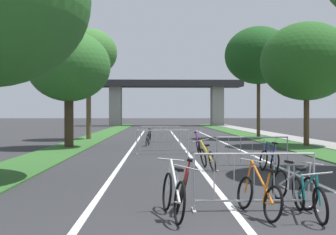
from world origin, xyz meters
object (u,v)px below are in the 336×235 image
(crowd_barrier_fourth, at_px, (160,136))
(bicycle_blue_4, at_px, (269,160))
(bicycle_silver_0, at_px, (293,187))
(bicycle_purple_1, at_px, (198,145))
(tree_left_oak_near, at_px, (69,67))
(crowd_barrier_nearest, at_px, (254,182))
(bicycle_white_7, at_px, (173,195))
(bicycle_black_3, at_px, (148,139))
(tree_right_pine_far, at_px, (259,56))
(bicycle_yellow_2, at_px, (207,158))
(bicycle_orange_6, at_px, (259,195))
(crowd_barrier_second, at_px, (252,154))
(crowd_barrier_third, at_px, (162,142))
(tree_left_cypress_far, at_px, (89,53))
(bicycle_teal_8, at_px, (308,197))
(tree_right_maple_mid, at_px, (307,62))
(bicycle_red_5, at_px, (183,189))

(crowd_barrier_fourth, relative_size, bicycle_blue_4, 1.37)
(bicycle_silver_0, bearing_deg, bicycle_purple_1, -98.86)
(tree_left_oak_near, xyz_separation_m, crowd_barrier_nearest, (6.21, -14.59, -3.61))
(bicycle_white_7, bearing_deg, bicycle_silver_0, 12.79)
(crowd_barrier_nearest, height_order, bicycle_black_3, crowd_barrier_nearest)
(tree_right_pine_far, bearing_deg, bicycle_yellow_2, -108.27)
(bicycle_orange_6, relative_size, bicycle_white_7, 0.96)
(bicycle_white_7, bearing_deg, crowd_barrier_second, 56.64)
(crowd_barrier_third, height_order, bicycle_yellow_2, crowd_barrier_third)
(tree_left_cypress_far, height_order, bicycle_purple_1, tree_left_cypress_far)
(crowd_barrier_nearest, height_order, bicycle_yellow_2, crowd_barrier_nearest)
(crowd_barrier_third, xyz_separation_m, bicycle_purple_1, (1.59, 0.53, -0.14))
(crowd_barrier_third, bearing_deg, bicycle_silver_0, -77.22)
(tree_right_pine_far, distance_m, crowd_barrier_fourth, 10.39)
(crowd_barrier_fourth, xyz_separation_m, bicycle_teal_8, (2.36, -17.05, -0.18))
(tree_left_cypress_far, xyz_separation_m, crowd_barrier_third, (4.77, -10.60, -5.23))
(crowd_barrier_nearest, distance_m, bicycle_teal_8, 0.98)
(tree_right_maple_mid, bearing_deg, bicycle_teal_8, -108.75)
(bicycle_orange_6, bearing_deg, tree_right_maple_mid, 55.18)
(crowd_barrier_second, relative_size, bicycle_purple_1, 1.35)
(bicycle_yellow_2, bearing_deg, bicycle_teal_8, -90.12)
(bicycle_silver_0, distance_m, bicycle_yellow_2, 5.53)
(crowd_barrier_nearest, relative_size, bicycle_blue_4, 1.37)
(tree_right_pine_far, bearing_deg, tree_left_oak_near, -145.84)
(crowd_barrier_nearest, height_order, bicycle_red_5, crowd_barrier_nearest)
(tree_right_pine_far, distance_m, crowd_barrier_third, 14.22)
(tree_left_cypress_far, distance_m, tree_right_maple_mid, 14.05)
(crowd_barrier_second, xyz_separation_m, bicycle_silver_0, (-0.30, -5.01, -0.17))
(crowd_barrier_nearest, bearing_deg, bicycle_silver_0, 29.66)
(bicycle_red_5, bearing_deg, bicycle_blue_4, -113.60)
(bicycle_black_3, bearing_deg, tree_left_cypress_far, 132.68)
(crowd_barrier_fourth, xyz_separation_m, bicycle_orange_6, (1.55, -16.89, -0.17))
(tree_right_pine_far, bearing_deg, bicycle_red_5, -106.50)
(tree_right_maple_mid, relative_size, bicycle_teal_8, 3.94)
(tree_right_pine_far, bearing_deg, bicycle_silver_0, -101.35)
(crowd_barrier_third, distance_m, bicycle_purple_1, 1.68)
(tree_left_oak_near, relative_size, bicycle_purple_1, 3.55)
(tree_right_pine_far, height_order, bicycle_orange_6, tree_right_pine_far)
(tree_right_pine_far, relative_size, bicycle_silver_0, 4.68)
(crowd_barrier_second, xyz_separation_m, bicycle_white_7, (-2.65, -5.97, -0.13))
(bicycle_blue_4, bearing_deg, bicycle_silver_0, -103.47)
(tree_right_maple_mid, bearing_deg, crowd_barrier_fourth, 170.08)
(bicycle_purple_1, relative_size, bicycle_red_5, 0.99)
(tree_left_cypress_far, bearing_deg, crowd_barrier_third, -65.77)
(bicycle_black_3, bearing_deg, crowd_barrier_third, -75.69)
(crowd_barrier_third, distance_m, bicycle_blue_4, 6.70)
(tree_right_maple_mid, relative_size, bicycle_orange_6, 3.93)
(bicycle_black_3, bearing_deg, bicycle_orange_6, -75.87)
(tree_left_cypress_far, height_order, crowd_barrier_fourth, tree_left_cypress_far)
(tree_right_maple_mid, distance_m, bicycle_blue_4, 11.82)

